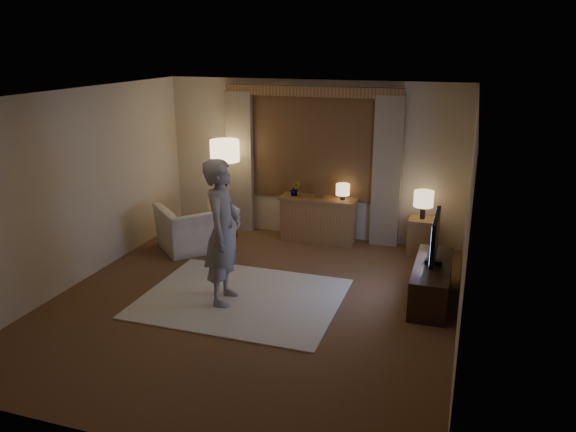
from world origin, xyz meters
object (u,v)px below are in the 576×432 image
at_px(sideboard, 318,220).
at_px(side_table, 421,236).
at_px(armchair, 197,227).
at_px(tv_stand, 431,282).
at_px(person, 223,232).

height_order(sideboard, side_table, sideboard).
relative_size(sideboard, armchair, 1.09).
bearing_deg(sideboard, tv_stand, -41.52).
xyz_separation_m(tv_stand, person, (-2.49, -0.84, 0.69)).
bearing_deg(person, sideboard, -18.32).
xyz_separation_m(side_table, person, (-2.20, -2.53, 0.66)).
relative_size(tv_stand, person, 0.76).
relative_size(armchair, side_table, 1.97).
bearing_deg(tv_stand, side_table, 99.83).
bearing_deg(sideboard, side_table, -1.71).
xyz_separation_m(armchair, side_table, (3.40, 0.93, -0.08)).
relative_size(sideboard, side_table, 2.14).
height_order(armchair, tv_stand, armchair).
distance_m(armchair, person, 2.09).
relative_size(side_table, person, 0.31).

